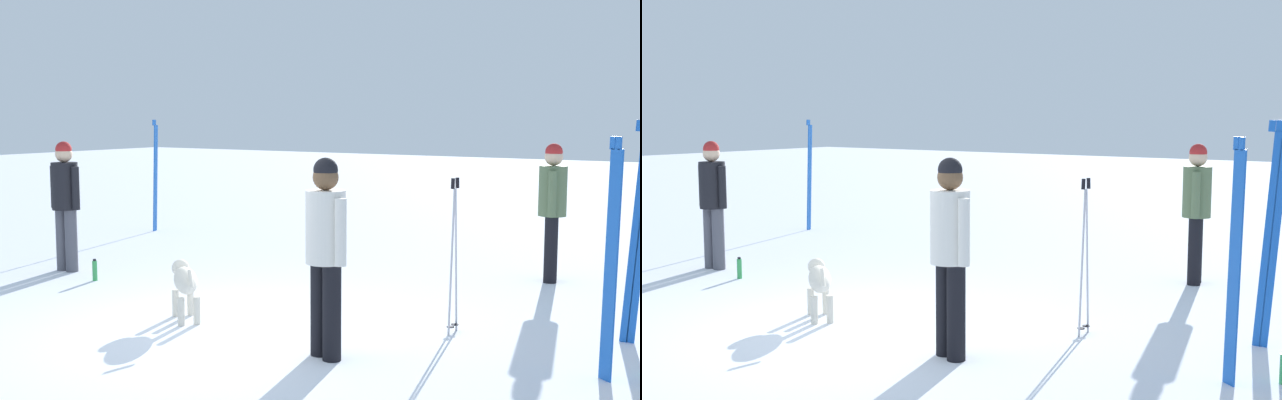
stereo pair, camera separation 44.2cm
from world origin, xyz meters
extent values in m
plane|color=white|center=(0.00, 0.00, 0.00)|extent=(60.00, 60.00, 0.00)
cylinder|color=black|center=(2.00, 4.23, 0.41)|extent=(0.16, 0.16, 0.82)
cylinder|color=black|center=(2.05, 4.06, 0.41)|extent=(0.16, 0.16, 0.82)
cylinder|color=#566B47|center=(2.03, 4.14, 1.13)|extent=(0.34, 0.34, 0.62)
sphere|color=beige|center=(2.03, 4.14, 1.55)|extent=(0.22, 0.22, 0.22)
sphere|color=#B22626|center=(2.03, 4.14, 1.61)|extent=(0.21, 0.21, 0.21)
cylinder|color=#566B47|center=(1.97, 4.34, 1.11)|extent=(0.10, 0.10, 0.56)
cylinder|color=#566B47|center=(2.08, 3.94, 1.11)|extent=(0.10, 0.10, 0.56)
cylinder|color=black|center=(1.42, -0.03, 0.41)|extent=(0.16, 0.16, 0.82)
cylinder|color=black|center=(1.26, 0.04, 0.41)|extent=(0.16, 0.16, 0.82)
cylinder|color=silver|center=(1.34, 0.00, 1.13)|extent=(0.34, 0.34, 0.62)
sphere|color=brown|center=(1.34, 0.00, 1.55)|extent=(0.22, 0.22, 0.22)
sphere|color=black|center=(1.34, 0.00, 1.61)|extent=(0.21, 0.21, 0.21)
cylinder|color=silver|center=(1.54, -0.08, 1.11)|extent=(0.10, 0.10, 0.56)
cylinder|color=silver|center=(1.15, 0.08, 1.11)|extent=(0.10, 0.10, 0.56)
cylinder|color=#4C4C56|center=(-3.46, 1.33, 0.41)|extent=(0.16, 0.16, 0.82)
cylinder|color=#4C4C56|center=(-3.64, 1.33, 0.41)|extent=(0.16, 0.16, 0.82)
cylinder|color=black|center=(-3.55, 1.33, 1.13)|extent=(0.34, 0.34, 0.62)
sphere|color=beige|center=(-3.55, 1.33, 1.55)|extent=(0.22, 0.22, 0.22)
sphere|color=#B22626|center=(-3.55, 1.33, 1.61)|extent=(0.21, 0.21, 0.21)
cylinder|color=black|center=(-3.34, 1.33, 1.11)|extent=(0.10, 0.10, 0.56)
cylinder|color=black|center=(-3.76, 1.33, 1.11)|extent=(0.10, 0.10, 0.56)
ellipsoid|color=beige|center=(-0.50, 0.28, 0.41)|extent=(0.60, 0.55, 0.26)
sphere|color=beige|center=(-0.76, 0.49, 0.48)|extent=(0.18, 0.18, 0.18)
ellipsoid|color=beige|center=(-0.81, 0.53, 0.46)|extent=(0.12, 0.11, 0.06)
cylinder|color=beige|center=(-0.23, 0.06, 0.49)|extent=(0.17, 0.15, 0.17)
cylinder|color=beige|center=(-0.70, 0.34, 0.14)|extent=(0.07, 0.07, 0.28)
cylinder|color=beige|center=(-0.61, 0.46, 0.14)|extent=(0.07, 0.07, 0.28)
cylinder|color=beige|center=(-0.40, 0.10, 0.14)|extent=(0.07, 0.07, 0.28)
cylinder|color=beige|center=(-0.30, 0.22, 0.14)|extent=(0.07, 0.07, 0.28)
cube|color=blue|center=(3.53, 0.67, 0.91)|extent=(0.10, 0.08, 1.82)
cube|color=blue|center=(3.53, 0.67, 1.86)|extent=(0.06, 0.05, 0.10)
cube|color=blue|center=(3.48, 0.70, 0.91)|extent=(0.10, 0.08, 1.82)
cube|color=blue|center=(3.48, 0.70, 1.86)|extent=(0.06, 0.05, 0.10)
cube|color=blue|center=(-5.16, 4.61, 0.94)|extent=(0.08, 0.20, 1.87)
cube|color=blue|center=(-5.16, 4.61, 1.91)|extent=(0.04, 0.07, 0.10)
cube|color=blue|center=(-5.18, 4.67, 0.94)|extent=(0.08, 0.20, 1.87)
cube|color=blue|center=(-5.18, 4.67, 1.91)|extent=(0.04, 0.07, 0.10)
cube|color=blue|center=(3.44, 1.87, 0.97)|extent=(0.19, 0.03, 1.93)
cube|color=blue|center=(3.44, 1.87, 1.97)|extent=(0.06, 0.02, 0.10)
cylinder|color=#B2B2BC|center=(1.95, 1.36, 0.69)|extent=(0.02, 0.10, 1.38)
cylinder|color=black|center=(1.95, 1.36, 1.43)|extent=(0.04, 0.04, 0.10)
cylinder|color=black|center=(1.95, 1.36, 0.07)|extent=(0.07, 0.07, 0.01)
cylinder|color=#B2B2BC|center=(1.95, 1.25, 0.69)|extent=(0.02, 0.10, 1.38)
cylinder|color=black|center=(1.95, 1.25, 1.43)|extent=(0.04, 0.04, 0.10)
cylinder|color=black|center=(1.95, 1.25, 0.07)|extent=(0.07, 0.07, 0.01)
cylinder|color=green|center=(-2.77, 1.10, 0.12)|extent=(0.06, 0.06, 0.25)
cylinder|color=black|center=(-2.77, 1.10, 0.26)|extent=(0.04, 0.04, 0.02)
camera|label=1|loc=(4.88, -5.59, 2.08)|focal=44.68mm
camera|label=2|loc=(5.25, -5.34, 2.08)|focal=44.68mm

